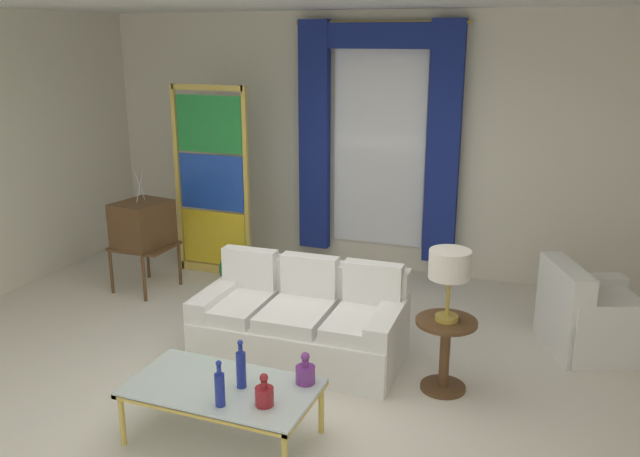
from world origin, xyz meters
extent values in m
plane|color=silver|center=(0.00, 0.00, 0.00)|extent=(16.00, 16.00, 0.00)
cube|color=silver|center=(0.00, 3.06, 1.50)|extent=(8.00, 0.12, 3.00)
cube|color=white|center=(-0.07, 2.98, 1.55)|extent=(1.10, 0.02, 2.50)
cylinder|color=gold|center=(-0.07, 2.90, 2.86)|extent=(2.00, 0.04, 0.04)
cube|color=navy|center=(-0.84, 2.88, 1.55)|extent=(0.36, 0.12, 2.70)
cube|color=navy|center=(0.70, 2.88, 1.55)|extent=(0.36, 0.12, 2.70)
cube|color=navy|center=(-0.07, 2.88, 2.72)|extent=(1.80, 0.10, 0.28)
cube|color=white|center=(0.00, 0.41, 0.19)|extent=(1.77, 0.96, 0.38)
cube|color=white|center=(-0.01, 0.78, 0.39)|extent=(1.75, 0.26, 0.78)
cube|color=white|center=(0.78, 0.43, 0.28)|extent=(0.23, 0.86, 0.56)
cube|color=white|center=(-0.78, 0.38, 0.28)|extent=(0.23, 0.86, 0.56)
cube|color=white|center=(0.58, 0.37, 0.44)|extent=(0.56, 0.75, 0.12)
cube|color=white|center=(0.57, 0.69, 0.66)|extent=(0.51, 0.16, 0.40)
cube|color=white|center=(0.00, 0.36, 0.44)|extent=(0.56, 0.75, 0.12)
cube|color=white|center=(-0.01, 0.68, 0.66)|extent=(0.51, 0.16, 0.40)
cube|color=white|center=(-0.58, 0.34, 0.44)|extent=(0.56, 0.75, 0.12)
cube|color=white|center=(-0.59, 0.66, 0.66)|extent=(0.51, 0.16, 0.40)
cube|color=silver|center=(-0.03, -0.90, 0.40)|extent=(1.30, 0.71, 0.02)
cube|color=gold|center=(-0.03, -0.56, 0.38)|extent=(1.30, 0.04, 0.03)
cube|color=gold|center=(-0.03, -1.23, 0.38)|extent=(1.30, 0.04, 0.03)
cube|color=gold|center=(-0.65, -0.90, 0.38)|extent=(0.04, 0.71, 0.03)
cube|color=gold|center=(0.60, -0.90, 0.38)|extent=(0.04, 0.71, 0.03)
cylinder|color=gold|center=(-0.63, -0.58, 0.19)|extent=(0.04, 0.04, 0.38)
cylinder|color=gold|center=(0.58, -0.58, 0.19)|extent=(0.04, 0.04, 0.38)
cylinder|color=gold|center=(-0.63, -1.21, 0.19)|extent=(0.04, 0.04, 0.38)
cylinder|color=navy|center=(0.09, -1.12, 0.52)|extent=(0.07, 0.07, 0.23)
cylinder|color=navy|center=(0.09, -1.12, 0.67)|extent=(0.03, 0.03, 0.06)
sphere|color=navy|center=(0.09, -1.12, 0.71)|extent=(0.04, 0.04, 0.04)
cylinder|color=maroon|center=(0.35, -1.01, 0.47)|extent=(0.12, 0.12, 0.12)
cylinder|color=maroon|center=(0.35, -1.01, 0.56)|extent=(0.04, 0.04, 0.05)
sphere|color=maroon|center=(0.35, -1.01, 0.61)|extent=(0.06, 0.06, 0.06)
cylinder|color=navy|center=(0.11, -0.86, 0.54)|extent=(0.07, 0.07, 0.26)
cylinder|color=navy|center=(0.11, -0.86, 0.70)|extent=(0.03, 0.03, 0.06)
sphere|color=navy|center=(0.11, -0.86, 0.74)|extent=(0.04, 0.04, 0.04)
cylinder|color=#753384|center=(0.49, -0.65, 0.47)|extent=(0.14, 0.14, 0.12)
cylinder|color=#753384|center=(0.49, -0.65, 0.56)|extent=(0.05, 0.05, 0.05)
sphere|color=#753384|center=(0.49, -0.65, 0.61)|extent=(0.06, 0.06, 0.06)
cube|color=brown|center=(-2.24, 1.33, 0.50)|extent=(0.62, 0.54, 0.03)
cylinder|color=brown|center=(-2.51, 1.09, 0.25)|extent=(0.04, 0.04, 0.50)
cylinder|color=brown|center=(-2.43, 1.64, 0.25)|extent=(0.04, 0.04, 0.50)
cylinder|color=brown|center=(-2.04, 1.02, 0.25)|extent=(0.04, 0.04, 0.50)
cylinder|color=brown|center=(-1.96, 1.57, 0.25)|extent=(0.04, 0.04, 0.50)
cube|color=brown|center=(-2.24, 1.33, 0.76)|extent=(0.56, 0.62, 0.48)
cube|color=black|center=(-2.47, 1.36, 0.78)|extent=(0.07, 0.39, 0.30)
cylinder|color=gold|center=(-2.48, 1.28, 0.59)|extent=(0.02, 0.04, 0.04)
cylinder|color=gold|center=(-2.46, 1.44, 0.59)|extent=(0.02, 0.04, 0.04)
cylinder|color=silver|center=(-2.24, 1.33, 1.18)|extent=(0.03, 0.13, 0.34)
cylinder|color=silver|center=(-2.24, 1.33, 1.18)|extent=(0.03, 0.13, 0.34)
cube|color=white|center=(2.41, 1.53, 0.20)|extent=(1.05, 1.05, 0.40)
cube|color=white|center=(2.41, 1.53, 0.45)|extent=(0.90, 0.90, 0.10)
cube|color=white|center=(2.11, 1.41, 0.40)|extent=(0.50, 0.81, 0.80)
cube|color=white|center=(2.28, 1.83, 0.29)|extent=(0.75, 0.45, 0.58)
cube|color=white|center=(2.53, 1.24, 0.29)|extent=(0.75, 0.45, 0.58)
cube|color=gold|center=(-2.24, 2.06, 1.10)|extent=(0.05, 0.05, 2.20)
cube|color=gold|center=(-1.34, 2.06, 1.10)|extent=(0.05, 0.05, 2.20)
cube|color=gold|center=(-1.79, 2.06, 2.17)|extent=(0.90, 0.05, 0.06)
cube|color=gold|center=(-1.79, 2.06, 0.05)|extent=(0.90, 0.05, 0.10)
cube|color=yellow|center=(-1.79, 2.06, 0.43)|extent=(0.82, 0.02, 0.64)
cube|color=#1E47B7|center=(-1.79, 2.06, 1.10)|extent=(0.82, 0.02, 0.64)
cube|color=#238E3D|center=(-1.79, 2.06, 1.77)|extent=(0.82, 0.02, 0.64)
cylinder|color=beige|center=(-1.33, 1.77, 0.03)|extent=(0.16, 0.16, 0.06)
ellipsoid|color=#134B88|center=(-1.33, 1.77, 0.14)|extent=(0.18, 0.32, 0.20)
sphere|color=#134B88|center=(-1.33, 1.91, 0.25)|extent=(0.09, 0.09, 0.09)
cone|color=gold|center=(-1.33, 1.97, 0.25)|extent=(0.02, 0.04, 0.02)
cone|color=#1F9049|center=(-1.33, 1.59, 0.24)|extent=(0.44, 0.40, 0.50)
cylinder|color=brown|center=(1.27, 0.34, 0.58)|extent=(0.48, 0.48, 0.03)
cylinder|color=brown|center=(1.27, 0.34, 0.29)|extent=(0.08, 0.08, 0.55)
cylinder|color=brown|center=(1.27, 0.34, 0.01)|extent=(0.36, 0.36, 0.03)
cylinder|color=#B29338|center=(1.27, 0.34, 0.61)|extent=(0.18, 0.18, 0.04)
cylinder|color=#B29338|center=(1.27, 0.34, 0.81)|extent=(0.03, 0.03, 0.36)
cylinder|color=silver|center=(1.27, 0.34, 1.05)|extent=(0.32, 0.32, 0.22)
camera|label=1|loc=(2.07, -4.44, 2.71)|focal=37.26mm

